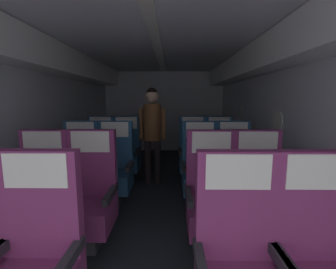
# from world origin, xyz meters

# --- Properties ---
(ground) EXTENTS (3.45, 7.09, 0.02)m
(ground) POSITION_xyz_m (0.00, 3.34, -0.01)
(ground) COLOR #23282D
(fuselage_shell) EXTENTS (3.33, 6.74, 2.20)m
(fuselage_shell) POSITION_xyz_m (0.00, 3.60, 1.59)
(fuselage_shell) COLOR silver
(fuselage_shell) RESTS_ON ground
(seat_a_left_aisle) EXTENTS (0.48, 0.48, 1.12)m
(seat_a_left_aisle) POSITION_xyz_m (-0.57, 1.45, 0.47)
(seat_a_left_aisle) COLOR #38383D
(seat_a_left_aisle) RESTS_ON ground
(seat_b_left_window) EXTENTS (0.48, 0.48, 1.12)m
(seat_b_left_window) POSITION_xyz_m (-1.02, 2.34, 0.47)
(seat_b_left_window) COLOR #38383D
(seat_b_left_window) RESTS_ON ground
(seat_b_left_aisle) EXTENTS (0.48, 0.48, 1.12)m
(seat_b_left_aisle) POSITION_xyz_m (-0.57, 2.36, 0.47)
(seat_b_left_aisle) COLOR #38383D
(seat_b_left_aisle) RESTS_ON ground
(seat_b_right_aisle) EXTENTS (0.48, 0.48, 1.12)m
(seat_b_right_aisle) POSITION_xyz_m (1.01, 2.36, 0.47)
(seat_b_right_aisle) COLOR #38383D
(seat_b_right_aisle) RESTS_ON ground
(seat_b_right_window) EXTENTS (0.48, 0.48, 1.12)m
(seat_b_right_window) POSITION_xyz_m (0.57, 2.34, 0.47)
(seat_b_right_window) COLOR #38383D
(seat_b_right_window) RESTS_ON ground
(seat_c_left_window) EXTENTS (0.48, 0.48, 1.12)m
(seat_c_left_window) POSITION_xyz_m (-1.01, 3.25, 0.47)
(seat_c_left_window) COLOR #38383D
(seat_c_left_window) RESTS_ON ground
(seat_c_left_aisle) EXTENTS (0.48, 0.48, 1.12)m
(seat_c_left_aisle) POSITION_xyz_m (-0.56, 3.27, 0.47)
(seat_c_left_aisle) COLOR #38383D
(seat_c_left_aisle) RESTS_ON ground
(seat_c_right_aisle) EXTENTS (0.48, 0.48, 1.12)m
(seat_c_right_aisle) POSITION_xyz_m (1.02, 3.27, 0.47)
(seat_c_right_aisle) COLOR #38383D
(seat_c_right_aisle) RESTS_ON ground
(seat_c_right_window) EXTENTS (0.48, 0.48, 1.12)m
(seat_c_right_window) POSITION_xyz_m (0.57, 3.24, 0.47)
(seat_c_right_window) COLOR #38383D
(seat_c_right_window) RESTS_ON ground
(seat_d_left_window) EXTENTS (0.48, 0.48, 1.12)m
(seat_d_left_window) POSITION_xyz_m (-1.02, 4.16, 0.47)
(seat_d_left_window) COLOR #38383D
(seat_d_left_window) RESTS_ON ground
(seat_d_left_aisle) EXTENTS (0.48, 0.48, 1.12)m
(seat_d_left_aisle) POSITION_xyz_m (-0.57, 4.16, 0.47)
(seat_d_left_aisle) COLOR #38383D
(seat_d_left_aisle) RESTS_ON ground
(seat_d_right_aisle) EXTENTS (0.48, 0.48, 1.12)m
(seat_d_right_aisle) POSITION_xyz_m (1.01, 4.15, 0.47)
(seat_d_right_aisle) COLOR #38383D
(seat_d_right_aisle) RESTS_ON ground
(seat_d_right_window) EXTENTS (0.48, 0.48, 1.12)m
(seat_d_right_window) POSITION_xyz_m (0.56, 4.17, 0.47)
(seat_d_right_window) COLOR #38383D
(seat_d_right_window) RESTS_ON ground
(flight_attendant) EXTENTS (0.43, 0.28, 1.59)m
(flight_attendant) POSITION_xyz_m (-0.11, 4.05, 0.98)
(flight_attendant) COLOR black
(flight_attendant) RESTS_ON ground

